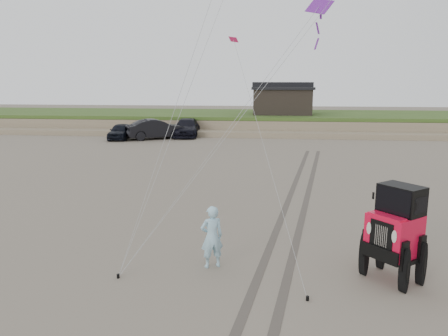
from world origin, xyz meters
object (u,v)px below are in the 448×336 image
at_px(truck_b, 156,129).
at_px(truck_c, 187,128).
at_px(man, 212,237).
at_px(cabin, 282,100).
at_px(truck_a, 121,131).
at_px(jeep, 393,243).

xyz_separation_m(truck_b, truck_c, (2.41, 2.19, -0.08)).
bearing_deg(truck_c, man, -81.79).
height_order(cabin, truck_b, cabin).
distance_m(truck_a, truck_c, 6.23).
relative_size(truck_a, truck_c, 0.74).
bearing_deg(cabin, jeep, -86.54).
bearing_deg(man, jeep, 151.68).
bearing_deg(man, truck_a, -90.31).
height_order(jeep, man, jeep).
relative_size(truck_c, jeep, 1.00).
height_order(truck_a, truck_b, truck_b).
xyz_separation_m(jeep, man, (-4.96, 0.32, -0.13)).
distance_m(jeep, man, 4.97).
xyz_separation_m(cabin, truck_a, (-14.80, -9.10, -2.52)).
xyz_separation_m(cabin, truck_c, (-9.17, -6.42, -2.41)).
bearing_deg(cabin, truck_a, -148.39).
height_order(truck_c, man, man).
distance_m(truck_b, jeep, 30.70).
bearing_deg(truck_b, truck_a, 69.53).
bearing_deg(jeep, truck_b, 166.12).
xyz_separation_m(truck_c, jeep, (11.35, -29.63, 0.23)).
distance_m(truck_a, jeep, 31.85).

